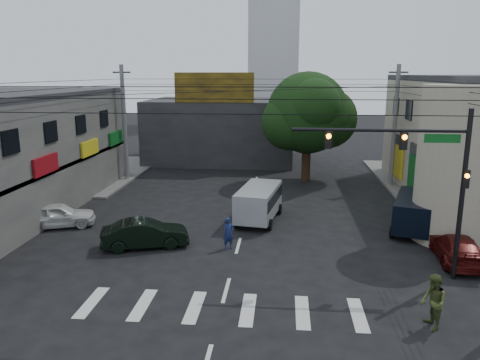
# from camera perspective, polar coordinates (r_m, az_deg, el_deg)

# --- Properties ---
(ground) EXTENTS (160.00, 160.00, 0.00)m
(ground) POSITION_cam_1_polar(r_m,az_deg,el_deg) (22.09, -0.72, -9.87)
(ground) COLOR black
(ground) RESTS_ON ground
(sidewalk_far_left) EXTENTS (16.00, 16.00, 0.15)m
(sidewalk_far_left) POSITION_cam_1_polar(r_m,az_deg,el_deg) (44.07, -21.99, 0.88)
(sidewalk_far_left) COLOR #514F4C
(sidewalk_far_left) RESTS_ON ground
(sidewalk_far_right) EXTENTS (16.00, 16.00, 0.15)m
(sidewalk_far_right) POSITION_cam_1_polar(r_m,az_deg,el_deg) (42.24, 27.25, -0.11)
(sidewalk_far_right) COLOR #514F4C
(sidewalk_far_right) RESTS_ON ground
(corner_column) EXTENTS (4.00, 4.00, 8.00)m
(corner_column) POSITION_cam_1_polar(r_m,az_deg,el_deg) (26.19, 24.97, 1.69)
(corner_column) COLOR gray
(corner_column) RESTS_ON ground
(building_far) EXTENTS (14.00, 10.00, 6.00)m
(building_far) POSITION_cam_1_polar(r_m,az_deg,el_deg) (46.99, -2.22, 6.13)
(building_far) COLOR #232326
(building_far) RESTS_ON ground
(billboard) EXTENTS (7.00, 0.30, 2.60)m
(billboard) POSITION_cam_1_polar(r_m,az_deg,el_deg) (41.82, -3.17, 11.19)
(billboard) COLOR olive
(billboard) RESTS_ON building_far
(street_tree) EXTENTS (6.40, 6.40, 8.70)m
(street_tree) POSITION_cam_1_polar(r_m,az_deg,el_deg) (37.41, 8.24, 8.07)
(street_tree) COLOR black
(street_tree) RESTS_ON ground
(traffic_gantry) EXTENTS (7.10, 0.35, 7.20)m
(traffic_gantry) POSITION_cam_1_polar(r_m,az_deg,el_deg) (20.39, 21.35, 1.50)
(traffic_gantry) COLOR black
(traffic_gantry) RESTS_ON ground
(utility_pole_far_left) EXTENTS (0.32, 0.32, 9.20)m
(utility_pole_far_left) POSITION_cam_1_polar(r_m,az_deg,el_deg) (38.60, -13.92, 6.67)
(utility_pole_far_left) COLOR #59595B
(utility_pole_far_left) RESTS_ON ground
(utility_pole_far_right) EXTENTS (0.32, 0.32, 9.20)m
(utility_pole_far_right) POSITION_cam_1_polar(r_m,az_deg,el_deg) (37.39, 18.32, 6.20)
(utility_pole_far_right) COLOR #59595B
(utility_pole_far_right) RESTS_ON ground
(dark_sedan) EXTENTS (3.93, 5.14, 1.41)m
(dark_sedan) POSITION_cam_1_polar(r_m,az_deg,el_deg) (24.00, -11.49, -6.43)
(dark_sedan) COLOR black
(dark_sedan) RESTS_ON ground
(white_compact) EXTENTS (4.27, 5.16, 1.40)m
(white_compact) POSITION_cam_1_polar(r_m,az_deg,el_deg) (28.47, -21.38, -4.01)
(white_compact) COLOR silver
(white_compact) RESTS_ON ground
(maroon_sedan) EXTENTS (2.41, 4.67, 1.28)m
(maroon_sedan) POSITION_cam_1_polar(r_m,az_deg,el_deg) (24.09, 24.88, -7.51)
(maroon_sedan) COLOR #400B09
(maroon_sedan) RESTS_ON ground
(silver_minivan) EXTENTS (5.30, 3.43, 2.01)m
(silver_minivan) POSITION_cam_1_polar(r_m,az_deg,el_deg) (27.62, 2.29, -2.95)
(silver_minivan) COLOR #A7AAB0
(silver_minivan) RESTS_ON ground
(navy_van) EXTENTS (5.97, 4.73, 1.95)m
(navy_van) POSITION_cam_1_polar(r_m,az_deg,el_deg) (27.57, 20.41, -3.87)
(navy_van) COLOR black
(navy_van) RESTS_ON ground
(traffic_officer) EXTENTS (0.91, 0.88, 1.61)m
(traffic_officer) POSITION_cam_1_polar(r_m,az_deg,el_deg) (23.28, -1.39, -6.53)
(traffic_officer) COLOR #16204D
(traffic_officer) RESTS_ON ground
(pedestrian_olive) EXTENTS (1.13, 0.97, 1.95)m
(pedestrian_olive) POSITION_cam_1_polar(r_m,az_deg,el_deg) (17.64, 22.49, -13.59)
(pedestrian_olive) COLOR #3D4720
(pedestrian_olive) RESTS_ON ground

